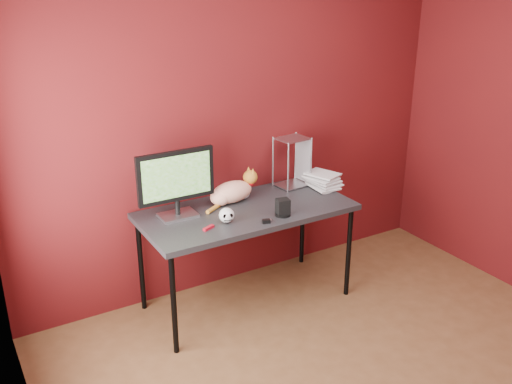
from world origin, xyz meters
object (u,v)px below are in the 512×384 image
monitor (176,181)px  cat (232,192)px  skull_mug (227,215)px  book_stack (316,111)px  speaker (283,208)px  desk (247,215)px

monitor → cat: 0.48m
skull_mug → book_stack: 1.04m
skull_mug → speaker: (0.38, -0.09, 0.00)m
cat → desk: bearing=-87.3°
skull_mug → speaker: 0.39m
desk → speaker: size_ratio=12.48×
monitor → book_stack: bearing=-2.4°
speaker → book_stack: bearing=43.4°
cat → speaker: (0.18, -0.39, -0.02)m
desk → skull_mug: (-0.23, -0.13, 0.10)m
speaker → book_stack: 0.79m
skull_mug → book_stack: book_stack is taller
skull_mug → book_stack: bearing=29.6°
desk → speaker: bearing=-55.7°
skull_mug → speaker: size_ratio=0.91×
cat → monitor: bearing=179.6°
desk → cat: (-0.03, 0.16, 0.13)m
cat → book_stack: bearing=-14.0°
cat → book_stack: size_ratio=0.39×
monitor → desk: bearing=-14.3°
desk → monitor: 0.58m
cat → book_stack: book_stack is taller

